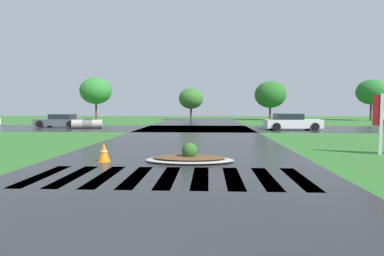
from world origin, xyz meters
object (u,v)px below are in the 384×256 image
(median_island, at_px, (189,158))
(car_dark_suv, at_px, (292,122))
(traffic_cone, at_px, (104,152))
(drainage_pipe_stack, at_px, (87,124))
(car_blue_compact, at_px, (60,121))

(median_island, height_order, car_dark_suv, car_dark_suv)
(median_island, height_order, traffic_cone, traffic_cone)
(car_dark_suv, distance_m, drainage_pipe_stack, 17.73)
(median_island, distance_m, drainage_pipe_stack, 19.53)
(median_island, bearing_deg, car_dark_suv, 64.38)
(drainage_pipe_stack, bearing_deg, car_blue_compact, 150.18)
(car_dark_suv, bearing_deg, traffic_cone, -125.04)
(car_blue_compact, relative_size, traffic_cone, 6.11)
(car_dark_suv, xyz_separation_m, traffic_cone, (-10.67, -16.12, -0.30))
(traffic_cone, bearing_deg, median_island, 4.05)
(car_dark_suv, distance_m, traffic_cone, 19.33)
(drainage_pipe_stack, bearing_deg, median_island, -58.92)
(car_dark_suv, relative_size, car_blue_compact, 1.08)
(median_island, relative_size, car_blue_compact, 0.75)
(median_island, bearing_deg, drainage_pipe_stack, 121.08)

